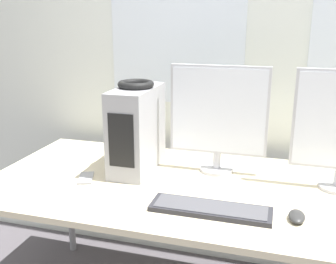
{
  "coord_description": "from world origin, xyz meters",
  "views": [
    {
      "loc": [
        0.04,
        -1.17,
        1.48
      ],
      "look_at": [
        -0.44,
        0.46,
        0.98
      ],
      "focal_mm": 42.0,
      "sensor_mm": 36.0,
      "label": 1
    }
  ],
  "objects": [
    {
      "name": "headphones",
      "position": [
        -0.63,
        0.58,
        1.17
      ],
      "size": [
        0.18,
        0.18,
        0.03
      ],
      "color": "black",
      "rests_on": "pc_tower"
    },
    {
      "name": "cell_phone",
      "position": [
        -0.82,
        0.38,
        0.74
      ],
      "size": [
        0.11,
        0.15,
        0.01
      ],
      "rotation": [
        0.0,
        0.0,
        0.37
      ],
      "color": "#99999E",
      "rests_on": "desk"
    },
    {
      "name": "pc_tower",
      "position": [
        -0.63,
        0.58,
        0.95
      ],
      "size": [
        0.17,
        0.4,
        0.42
      ],
      "color": "#9E9EA3",
      "rests_on": "desk"
    },
    {
      "name": "wall_back",
      "position": [
        0.0,
        1.06,
        1.35
      ],
      "size": [
        8.0,
        0.07,
        2.7
      ],
      "color": "silver",
      "rests_on": "ground_plane"
    },
    {
      "name": "mouse",
      "position": [
        0.14,
        0.25,
        0.75
      ],
      "size": [
        0.06,
        0.11,
        0.03
      ],
      "color": "#2D2D2D",
      "rests_on": "desk"
    },
    {
      "name": "keyboard",
      "position": [
        -0.19,
        0.23,
        0.75
      ],
      "size": [
        0.48,
        0.14,
        0.02
      ],
      "color": "#28282D",
      "rests_on": "desk"
    },
    {
      "name": "desk",
      "position": [
        0.0,
        0.46,
        0.7
      ],
      "size": [
        2.57,
        0.93,
        0.74
      ],
      "color": "beige",
      "rests_on": "ground_plane"
    },
    {
      "name": "monitor_main",
      "position": [
        -0.24,
        0.66,
        1.03
      ],
      "size": [
        0.47,
        0.16,
        0.53
      ],
      "color": "#B7B7BC",
      "rests_on": "desk"
    }
  ]
}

